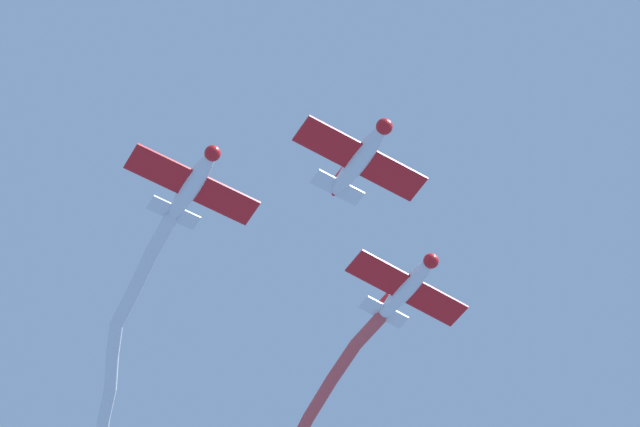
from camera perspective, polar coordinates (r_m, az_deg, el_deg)
The scene contains 4 objects.
airplane_lead at distance 58.03m, azimuth 1.87°, elevation 2.56°, with size 6.46×5.14×1.67m.
airplane_left_wing at distance 62.71m, azimuth 4.02°, elevation -3.43°, with size 6.39×5.21×1.67m.
airplane_right_wing at distance 59.48m, azimuth -5.89°, elevation 1.36°, with size 6.49×5.10×1.67m.
smoke_trail_right_wing at distance 68.96m, azimuth -9.20°, elevation -6.49°, with size 6.31×21.93×3.98m.
Camera 1 is at (3.10, 33.43, 7.34)m, focal length 69.42 mm.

